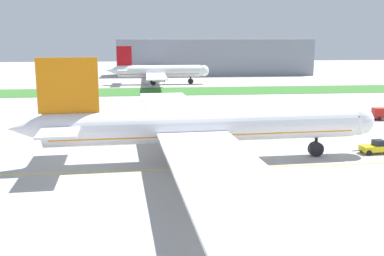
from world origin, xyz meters
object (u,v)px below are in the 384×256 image
at_px(ground_crew_wingwalker_port, 237,136).
at_px(service_truck_baggage_loader, 102,119).
at_px(pushback_tug, 375,147).
at_px(airliner_foreground, 199,127).
at_px(parked_airliner_far_left, 158,71).

bearing_deg(ground_crew_wingwalker_port, service_truck_baggage_loader, 144.52).
bearing_deg(service_truck_baggage_loader, ground_crew_wingwalker_port, -35.48).
bearing_deg(pushback_tug, ground_crew_wingwalker_port, 151.69).
relative_size(airliner_foreground, pushback_tug, 14.50).
xyz_separation_m(ground_crew_wingwalker_port, service_truck_baggage_loader, (-26.45, 18.85, 0.44)).
xyz_separation_m(airliner_foreground, service_truck_baggage_loader, (-17.70, 31.85, -4.08)).
height_order(airliner_foreground, parked_airliner_far_left, airliner_foreground).
distance_m(pushback_tug, service_truck_baggage_loader, 56.34).
distance_m(airliner_foreground, ground_crew_wingwalker_port, 16.31).
xyz_separation_m(ground_crew_wingwalker_port, parked_airliner_far_left, (-11.09, 105.47, 4.24)).
bearing_deg(parked_airliner_far_left, airliner_foreground, -88.87).
distance_m(ground_crew_wingwalker_port, parked_airliner_far_left, 106.14).
height_order(ground_crew_wingwalker_port, parked_airliner_far_left, parked_airliner_far_left).
height_order(service_truck_baggage_loader, parked_airliner_far_left, parked_airliner_far_left).
relative_size(pushback_tug, service_truck_baggage_loader, 1.00).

